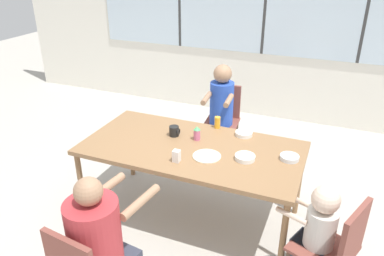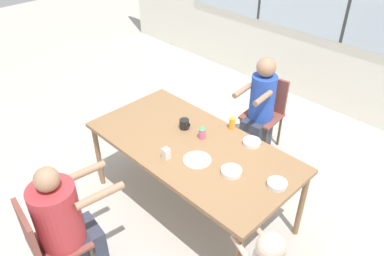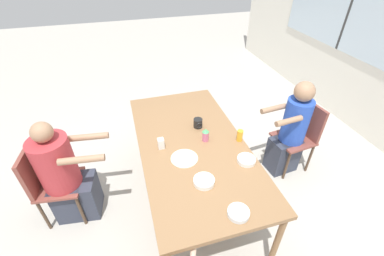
% 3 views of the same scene
% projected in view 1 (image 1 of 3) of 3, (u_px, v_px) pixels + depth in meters
% --- Properties ---
extents(ground_plane, '(16.00, 16.00, 0.00)m').
position_uv_depth(ground_plane, '(192.00, 216.00, 3.66)').
color(ground_plane, '#B2ADA3').
extents(wall_back_with_windows, '(8.40, 0.08, 2.80)m').
position_uv_depth(wall_back_with_windows, '(265.00, 22.00, 5.31)').
color(wall_back_with_windows, white).
rests_on(wall_back_with_windows, ground_plane).
extents(dining_table, '(1.94, 0.98, 0.77)m').
position_uv_depth(dining_table, '(192.00, 152.00, 3.35)').
color(dining_table, olive).
rests_on(dining_table, ground_plane).
extents(chair_for_woman_green_shirt, '(0.44, 0.44, 0.86)m').
position_uv_depth(chair_for_woman_green_shirt, '(223.00, 114.00, 4.63)').
color(chair_for_woman_green_shirt, brown).
rests_on(chair_for_woman_green_shirt, ground_plane).
extents(chair_for_toddler, '(0.52, 0.52, 0.86)m').
position_uv_depth(chair_for_toddler, '(337.00, 245.00, 2.57)').
color(chair_for_toddler, brown).
rests_on(chair_for_toddler, ground_plane).
extents(person_woman_green_shirt, '(0.34, 0.55, 1.18)m').
position_uv_depth(person_woman_green_shirt, '(221.00, 117.00, 4.48)').
color(person_woman_green_shirt, '#333847').
rests_on(person_woman_green_shirt, ground_plane).
extents(person_toddler, '(0.44, 0.34, 0.93)m').
position_uv_depth(person_toddler, '(314.00, 242.00, 2.70)').
color(person_toddler, '#333847').
rests_on(person_toddler, ground_plane).
extents(coffee_mug, '(0.10, 0.09, 0.10)m').
position_uv_depth(coffee_mug, '(174.00, 131.00, 3.49)').
color(coffee_mug, black).
rests_on(coffee_mug, dining_table).
extents(sippy_cup, '(0.06, 0.06, 0.13)m').
position_uv_depth(sippy_cup, '(197.00, 133.00, 3.41)').
color(sippy_cup, '#CC668C').
rests_on(sippy_cup, dining_table).
extents(juice_glass, '(0.06, 0.06, 0.11)m').
position_uv_depth(juice_glass, '(217.00, 122.00, 3.64)').
color(juice_glass, gold).
rests_on(juice_glass, dining_table).
extents(milk_carton_small, '(0.06, 0.06, 0.10)m').
position_uv_depth(milk_carton_small, '(176.00, 156.00, 3.06)').
color(milk_carton_small, silver).
rests_on(milk_carton_small, dining_table).
extents(bowl_white_shallow, '(0.16, 0.16, 0.04)m').
position_uv_depth(bowl_white_shallow, '(244.00, 134.00, 3.51)').
color(bowl_white_shallow, white).
rests_on(bowl_white_shallow, dining_table).
extents(bowl_cereal, '(0.16, 0.16, 0.04)m').
position_uv_depth(bowl_cereal, '(290.00, 158.00, 3.11)').
color(bowl_cereal, silver).
rests_on(bowl_cereal, dining_table).
extents(bowl_fruit, '(0.17, 0.17, 0.04)m').
position_uv_depth(bowl_fruit, '(245.00, 157.00, 3.11)').
color(bowl_fruit, white).
rests_on(bowl_fruit, dining_table).
extents(plate_tortillas, '(0.24, 0.24, 0.01)m').
position_uv_depth(plate_tortillas, '(207.00, 156.00, 3.15)').
color(plate_tortillas, beige).
rests_on(plate_tortillas, dining_table).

